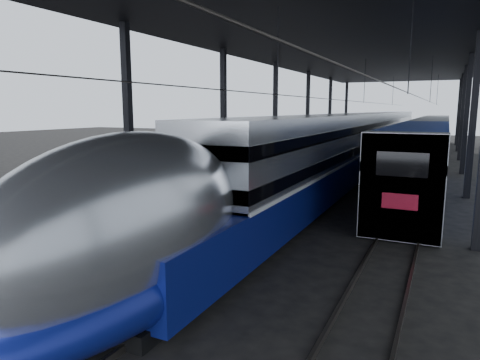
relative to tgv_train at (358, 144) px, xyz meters
The scene contains 8 objects.
ground 23.50m from the tgv_train, 94.90° to the right, with size 160.00×160.00×0.00m, color black.
platform 6.63m from the tgv_train, 148.92° to the right, with size 6.00×80.00×1.00m, color #4C4C4F.
yellow_strip 4.43m from the tgv_train, 129.16° to the right, with size 0.30×80.00×0.01m, color #C78F12.
rails 4.64m from the tgv_train, 52.98° to the right, with size 6.52×80.00×0.16m.
canopy 7.72m from the tgv_train, 91.72° to the right, with size 18.00×75.00×9.47m.
tgv_train is the anchor object (origin of this frame).
second_train 9.83m from the tgv_train, 59.44° to the left, with size 2.96×56.05×4.08m.
child 27.59m from the tgv_train, 96.97° to the right, with size 0.34×0.23×0.95m, color #4E2F1A.
Camera 1 is at (8.37, -11.70, 4.91)m, focal length 32.00 mm.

